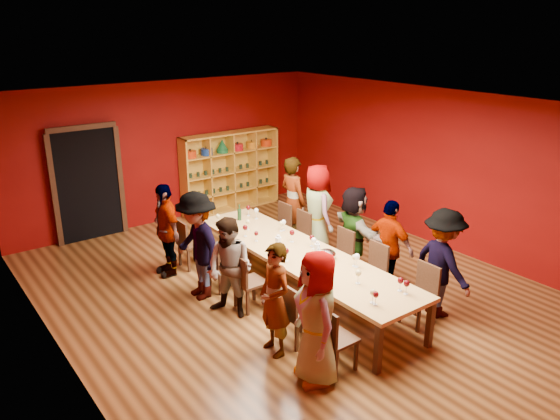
% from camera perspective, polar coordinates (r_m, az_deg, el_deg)
% --- Properties ---
extents(room_shell, '(7.10, 9.10, 3.04)m').
position_cam_1_polar(room_shell, '(8.23, 2.11, 0.36)').
color(room_shell, '#4E2D14').
rests_on(room_shell, ground).
extents(tasting_table, '(1.10, 4.50, 0.75)m').
position_cam_1_polar(tasting_table, '(8.52, 2.05, -4.74)').
color(tasting_table, tan).
rests_on(tasting_table, ground).
extents(doorway, '(1.40, 0.17, 2.30)m').
position_cam_1_polar(doorway, '(11.36, -19.50, 2.58)').
color(doorway, black).
rests_on(doorway, ground).
extents(shelving_unit, '(2.40, 0.40, 1.80)m').
position_cam_1_polar(shelving_unit, '(12.55, -5.29, 4.45)').
color(shelving_unit, gold).
rests_on(shelving_unit, ground).
extents(chair_person_left_0, '(0.42, 0.42, 0.89)m').
position_cam_1_polar(chair_person_left_0, '(6.89, 5.51, -12.98)').
color(chair_person_left_0, '#321C10').
rests_on(chair_person_left_0, ground).
extents(person_left_0, '(0.69, 0.92, 1.68)m').
position_cam_1_polar(person_left_0, '(6.56, 3.87, -11.18)').
color(person_left_0, '#5D7BC0').
rests_on(person_left_0, ground).
extents(chair_person_left_1, '(0.42, 0.42, 0.89)m').
position_cam_1_polar(chair_person_left_1, '(7.39, 1.50, -10.51)').
color(chair_person_left_1, '#321C10').
rests_on(chair_person_left_1, ground).
extents(person_left_1, '(0.45, 0.59, 1.54)m').
position_cam_1_polar(person_left_1, '(7.08, -0.55, -9.36)').
color(person_left_1, '#121B33').
rests_on(person_left_1, ground).
extents(chair_person_left_2, '(0.42, 0.42, 0.89)m').
position_cam_1_polar(chair_person_left_2, '(8.23, -3.57, -7.25)').
color(chair_person_left_2, '#321C10').
rests_on(chair_person_left_2, ground).
extents(person_left_2, '(0.67, 0.84, 1.52)m').
position_cam_1_polar(person_left_2, '(7.99, -5.23, -6.07)').
color(person_left_2, '#C78592').
rests_on(person_left_2, ground).
extents(chair_person_left_3, '(0.42, 0.42, 0.89)m').
position_cam_1_polar(chair_person_left_3, '(8.84, -6.40, -5.39)').
color(chair_person_left_3, '#321C10').
rests_on(chair_person_left_3, ground).
extents(person_left_3, '(0.50, 1.13, 1.73)m').
position_cam_1_polar(person_left_3, '(8.53, -8.63, -3.72)').
color(person_left_3, '#131A36').
rests_on(person_left_3, ground).
extents(chair_person_left_4, '(0.42, 0.42, 0.89)m').
position_cam_1_polar(chair_person_left_4, '(9.70, -9.60, -3.25)').
color(chair_person_left_4, '#321C10').
rests_on(chair_person_left_4, ground).
extents(person_left_4, '(0.51, 0.98, 1.62)m').
position_cam_1_polar(person_left_4, '(9.43, -11.83, -2.02)').
color(person_left_4, '#16183C').
rests_on(person_left_4, ground).
extents(chair_person_right_0, '(0.42, 0.42, 0.89)m').
position_cam_1_polar(chair_person_right_0, '(8.14, 14.64, -8.20)').
color(chair_person_right_0, '#321C10').
rests_on(chair_person_right_0, ground).
extents(person_right_0, '(0.63, 1.13, 1.65)m').
position_cam_1_polar(person_right_0, '(8.29, 16.60, -5.34)').
color(person_right_0, pink).
rests_on(person_right_0, ground).
extents(chair_person_right_1, '(0.42, 0.42, 0.89)m').
position_cam_1_polar(chair_person_right_1, '(8.70, 9.72, -5.98)').
color(chair_person_right_1, '#321C10').
rests_on(chair_person_right_1, ground).
extents(person_right_1, '(0.49, 0.93, 1.54)m').
position_cam_1_polar(person_right_1, '(8.82, 11.36, -3.79)').
color(person_right_1, '#4F4F54').
rests_on(person_right_1, ground).
extents(chair_person_right_2, '(0.42, 0.42, 0.89)m').
position_cam_1_polar(chair_person_right_2, '(9.18, 6.35, -4.43)').
color(chair_person_right_2, '#321C10').
rests_on(chair_person_right_2, ground).
extents(person_right_2, '(0.78, 1.54, 1.59)m').
position_cam_1_polar(person_right_2, '(9.25, 7.73, -2.28)').
color(person_right_2, '#151E3B').
rests_on(person_right_2, ground).
extents(chair_person_right_3, '(0.42, 0.42, 0.89)m').
position_cam_1_polar(chair_person_right_3, '(9.95, 2.03, -2.41)').
color(chair_person_right_3, '#321C10').
rests_on(chair_person_right_3, ground).
extents(person_right_3, '(0.65, 0.92, 1.71)m').
position_cam_1_polar(person_right_3, '(10.07, 3.90, 0.02)').
color(person_right_3, '#BD7E88').
rests_on(person_right_3, ground).
extents(chair_person_right_4, '(0.42, 0.42, 0.89)m').
position_cam_1_polar(chair_person_right_4, '(10.38, 0.03, -1.46)').
color(chair_person_right_4, '#321C10').
rests_on(chair_person_right_4, ground).
extents(person_right_4, '(0.48, 0.65, 1.76)m').
position_cam_1_polar(person_right_4, '(10.42, 1.36, 0.87)').
color(person_right_4, '#5C7BBF').
rests_on(person_right_4, ground).
extents(wine_glass_0, '(0.09, 0.09, 0.22)m').
position_cam_1_polar(wine_glass_0, '(8.02, 8.03, -4.91)').
color(wine_glass_0, white).
rests_on(wine_glass_0, tasting_table).
extents(wine_glass_1, '(0.09, 0.09, 0.22)m').
position_cam_1_polar(wine_glass_1, '(8.05, 4.43, -4.63)').
color(wine_glass_1, white).
rests_on(wine_glass_1, tasting_table).
extents(wine_glass_2, '(0.09, 0.09, 0.22)m').
position_cam_1_polar(wine_glass_2, '(7.48, 5.17, -6.61)').
color(wine_glass_2, white).
rests_on(wine_glass_2, tasting_table).
extents(wine_glass_3, '(0.08, 0.08, 0.21)m').
position_cam_1_polar(wine_glass_3, '(7.54, 8.18, -6.59)').
color(wine_glass_3, white).
rests_on(wine_glass_3, tasting_table).
extents(wine_glass_4, '(0.08, 0.08, 0.20)m').
position_cam_1_polar(wine_glass_4, '(9.86, -2.50, -0.11)').
color(wine_glass_4, white).
rests_on(wine_glass_4, tasting_table).
extents(wine_glass_5, '(0.08, 0.08, 0.19)m').
position_cam_1_polar(wine_glass_5, '(8.58, 3.55, -3.21)').
color(wine_glass_5, white).
rests_on(wine_glass_5, tasting_table).
extents(wine_glass_6, '(0.07, 0.07, 0.18)m').
position_cam_1_polar(wine_glass_6, '(9.48, -5.78, -1.13)').
color(wine_glass_6, white).
rests_on(wine_glass_6, tasting_table).
extents(wine_glass_7, '(0.08, 0.08, 0.20)m').
position_cam_1_polar(wine_glass_7, '(7.44, 12.48, -7.27)').
color(wine_glass_7, white).
rests_on(wine_glass_7, tasting_table).
extents(wine_glass_8, '(0.08, 0.08, 0.20)m').
position_cam_1_polar(wine_glass_8, '(8.30, 0.28, -3.94)').
color(wine_glass_8, white).
rests_on(wine_glass_8, tasting_table).
extents(wine_glass_9, '(0.08, 0.08, 0.21)m').
position_cam_1_polar(wine_glass_9, '(8.83, 1.26, -2.44)').
color(wine_glass_9, white).
rests_on(wine_glass_9, tasting_table).
extents(wine_glass_10, '(0.07, 0.07, 0.18)m').
position_cam_1_polar(wine_glass_10, '(8.87, -2.50, -2.51)').
color(wine_glass_10, white).
rests_on(wine_glass_10, tasting_table).
extents(wine_glass_11, '(0.08, 0.08, 0.19)m').
position_cam_1_polar(wine_glass_11, '(8.67, 3.33, -2.96)').
color(wine_glass_11, white).
rests_on(wine_glass_11, tasting_table).
extents(wine_glass_12, '(0.07, 0.07, 0.18)m').
position_cam_1_polar(wine_glass_12, '(9.28, 0.11, -1.47)').
color(wine_glass_12, white).
rests_on(wine_glass_12, tasting_table).
extents(wine_glass_13, '(0.08, 0.08, 0.20)m').
position_cam_1_polar(wine_glass_13, '(9.30, 0.37, -1.33)').
color(wine_glass_13, white).
rests_on(wine_glass_13, tasting_table).
extents(wine_glass_14, '(0.09, 0.09, 0.22)m').
position_cam_1_polar(wine_glass_14, '(7.65, 3.64, -5.93)').
color(wine_glass_14, white).
rests_on(wine_glass_14, tasting_table).
extents(wine_glass_15, '(0.08, 0.08, 0.19)m').
position_cam_1_polar(wine_glass_15, '(9.35, -3.38, -1.29)').
color(wine_glass_15, white).
rests_on(wine_glass_15, tasting_table).
extents(wine_glass_16, '(0.08, 0.08, 0.19)m').
position_cam_1_polar(wine_glass_16, '(9.67, -6.51, -0.70)').
color(wine_glass_16, white).
rests_on(wine_glass_16, tasting_table).
extents(wine_glass_17, '(0.08, 0.08, 0.20)m').
position_cam_1_polar(wine_glass_17, '(9.07, -3.66, -1.90)').
color(wine_glass_17, white).
rests_on(wine_glass_17, tasting_table).
extents(wine_glass_18, '(0.09, 0.09, 0.22)m').
position_cam_1_polar(wine_glass_18, '(8.12, 0.65, -4.38)').
color(wine_glass_18, white).
rests_on(wine_glass_18, tasting_table).
extents(wine_glass_19, '(0.08, 0.08, 0.19)m').
position_cam_1_polar(wine_glass_19, '(8.05, 7.78, -4.96)').
color(wine_glass_19, white).
rests_on(wine_glass_19, tasting_table).
extents(wine_glass_20, '(0.08, 0.08, 0.21)m').
position_cam_1_polar(wine_glass_20, '(7.37, 13.09, -7.55)').
color(wine_glass_20, white).
rests_on(wine_glass_20, tasting_table).
extents(wine_glass_21, '(0.08, 0.08, 0.20)m').
position_cam_1_polar(wine_glass_21, '(7.08, 9.68, -8.54)').
color(wine_glass_21, white).
rests_on(wine_glass_21, tasting_table).
extents(wine_glass_22, '(0.08, 0.08, 0.19)m').
position_cam_1_polar(wine_glass_22, '(7.04, 9.98, -8.76)').
color(wine_glass_22, white).
rests_on(wine_glass_22, tasting_table).
extents(wine_glass_23, '(0.08, 0.08, 0.20)m').
position_cam_1_polar(wine_glass_23, '(10.04, -3.33, 0.19)').
color(wine_glass_23, white).
rests_on(wine_glass_23, tasting_table).
extents(spittoon_bowl, '(0.28, 0.28, 0.16)m').
position_cam_1_polar(spittoon_bowl, '(8.29, 4.90, -4.63)').
color(spittoon_bowl, silver).
rests_on(spittoon_bowl, tasting_table).
extents(carafe_a, '(0.11, 0.11, 0.25)m').
position_cam_1_polar(carafe_a, '(8.55, -0.18, -3.47)').
color(carafe_a, white).
rests_on(carafe_a, tasting_table).
extents(carafe_b, '(0.10, 0.10, 0.23)m').
position_cam_1_polar(carafe_b, '(8.35, 3.91, -4.14)').
color(carafe_b, white).
rests_on(carafe_b, tasting_table).
extents(wine_bottle, '(0.09, 0.09, 0.29)m').
position_cam_1_polar(wine_bottle, '(9.84, -4.26, -0.43)').
color(wine_bottle, '#123319').
rests_on(wine_bottle, tasting_table).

